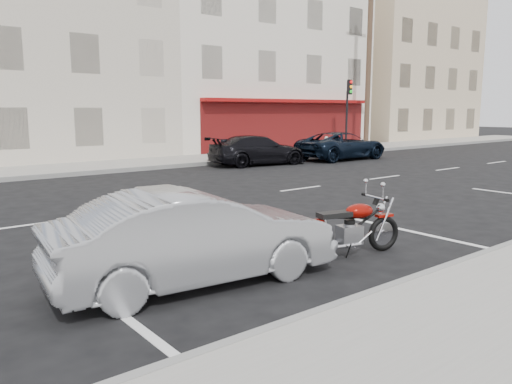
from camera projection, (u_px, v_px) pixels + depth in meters
ground at (248, 196)px, 13.59m from camera, size 120.00×120.00×0.00m
curb_near at (277, 331)px, 5.10m from camera, size 80.00×0.12×0.16m
bldg_cream at (8, 38)px, 24.01m from camera, size 12.00×12.00×11.50m
bldg_corner at (228, 47)px, 31.91m from camera, size 14.00×12.00×12.50m
bldg_far_east at (376, 71)px, 41.24m from camera, size 12.00×12.00×11.00m
utility_pole at (369, 67)px, 28.97m from camera, size 1.80×0.30×9.00m
traffic_light at (348, 105)px, 27.90m from camera, size 0.26×0.30×3.80m
fire_hydrant at (326, 143)px, 27.43m from camera, size 0.20×0.20×0.72m
motorcycle at (385, 226)px, 8.23m from camera, size 1.83×0.75×0.94m
sedan_silver at (195, 237)px, 6.66m from camera, size 4.00×1.79×1.27m
suv_far at (342, 146)px, 23.44m from camera, size 4.67×2.20×1.29m
car_far at (258, 150)px, 21.08m from camera, size 4.50×2.30×1.25m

